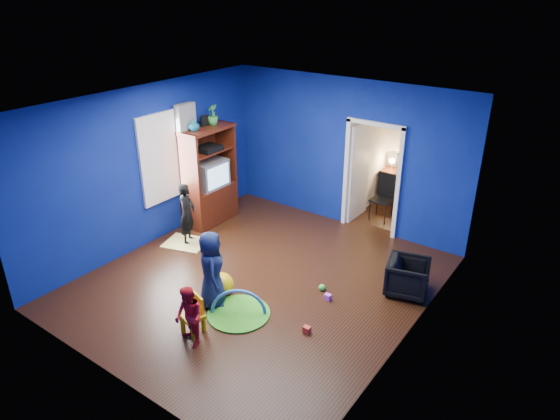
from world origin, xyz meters
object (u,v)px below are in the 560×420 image
Objects in this scene: crt_tv at (210,174)px; play_mat at (239,313)px; vase at (194,125)px; kid_chair at (193,317)px; folding_chair at (382,199)px; toddler_red at (189,317)px; tv_armoire at (208,176)px; hopper_ball at (222,284)px; armchair at (408,277)px; child_black at (187,214)px; child_navy at (211,269)px; study_desk at (401,188)px.

play_mat is at bearing -40.55° from crt_tv.
vase reaches higher than kid_chair.
play_mat is at bearing -94.11° from folding_chair.
crt_tv is at bearing 82.41° from vase.
toddler_red is 3.86m from crt_tv.
folding_chair reaches higher than toddler_red.
hopper_ball is at bearing -43.53° from tv_armoire.
folding_chair reaches higher than kid_chair.
toddler_red is (-1.89, -2.85, 0.15)m from armchair.
vase is 0.11× the size of tv_armoire.
kid_chair reaches higher than hopper_ball.
tv_armoire reaches higher than play_mat.
vase is 0.24× the size of play_mat.
child_black is at bearing -63.91° from vase.
tv_armoire is 2.83m from hopper_ball.
kid_chair is at bearing 147.07° from toddler_red.
armchair is 2.68m from play_mat.
child_navy reaches higher than hopper_ball.
vase is at bearing -90.00° from tv_armoire.
tv_armoire reaches higher than kid_chair.
study_desk is at bearing 101.79° from kid_chair.
crt_tv is at bearing 73.58° from armchair.
folding_chair is at bearing 19.50° from armchair.
child_black is 1.06m from crt_tv.
toddler_red is 0.98m from play_mat.
tv_armoire reaches higher than child_black.
tv_armoire reaches higher than folding_chair.
study_desk reaches higher than armchair.
tv_armoire is at bearing 146.16° from kid_chair.
play_mat is (0.54, -0.24, -0.18)m from hopper_ball.
armchair reaches higher than kid_chair.
crt_tv is 3.40m from play_mat.
kid_chair is 4.89m from folding_chair.
tv_armoire is 2.10× the size of play_mat.
folding_chair is (2.50, 2.99, -0.13)m from child_black.
folding_chair is at bearing -90.00° from study_desk.
hopper_ball is at bearing -38.59° from vase.
child_navy is 2.94m from crt_tv.
crt_tv reaches higher than toddler_red.
armchair is 0.33× the size of tv_armoire.
child_navy is 3.21× the size of hopper_ball.
kid_chair is at bearing -109.98° from play_mat.
hopper_ball is 0.43× the size of study_desk.
child_navy is 2.96m from tv_armoire.
child_black is 1.34× the size of study_desk.
child_navy is 1.31× the size of folding_chair.
play_mat is 1.01× the size of folding_chair.
kid_chair is (1.95, -1.86, -0.34)m from child_black.
armchair is 1.28× the size of kid_chair.
child_black is at bearing 153.51° from kid_chair.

